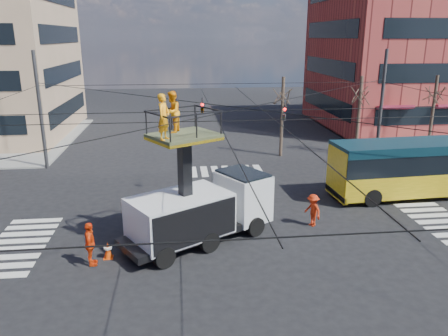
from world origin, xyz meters
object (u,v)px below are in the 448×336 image
utility_truck (201,195)px  worker_ground (90,244)px  city_bus (426,166)px  traffic_cone (108,250)px  flagger (313,210)px

utility_truck → worker_ground: size_ratio=3.92×
city_bus → traffic_cone: size_ratio=15.41×
worker_ground → flagger: (9.97, 2.74, -0.11)m
worker_ground → flagger: size_ratio=1.13×
utility_truck → city_bus: bearing=-12.5°
utility_truck → city_bus: 13.86m
worker_ground → flagger: bearing=-82.4°
city_bus → traffic_cone: city_bus is taller
utility_truck → traffic_cone: bearing=167.3°
traffic_cone → flagger: size_ratio=0.45×
utility_truck → flagger: utility_truck is taller
traffic_cone → worker_ground: size_ratio=0.39×
city_bus → traffic_cone: (-17.09, -5.74, -1.36)m
city_bus → worker_ground: 18.76m
traffic_cone → worker_ground: worker_ground is taller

